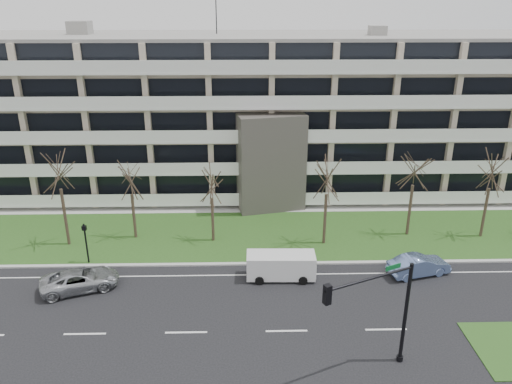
{
  "coord_description": "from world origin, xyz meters",
  "views": [
    {
      "loc": [
        -2.41,
        -24.66,
        18.68
      ],
      "look_at": [
        -1.59,
        10.0,
        5.03
      ],
      "focal_mm": 35.0,
      "sensor_mm": 36.0,
      "label": 1
    }
  ],
  "objects_px": {
    "blue_sedan": "(419,265)",
    "white_van": "(282,264)",
    "silver_pickup": "(80,280)",
    "traffic_signal": "(380,306)",
    "pedestrian_signal": "(86,238)"
  },
  "relations": [
    {
      "from": "white_van",
      "to": "silver_pickup",
      "type": "bearing_deg",
      "value": -174.16
    },
    {
      "from": "blue_sedan",
      "to": "pedestrian_signal",
      "type": "relative_size",
      "value": 1.39
    },
    {
      "from": "blue_sedan",
      "to": "traffic_signal",
      "type": "height_order",
      "value": "traffic_signal"
    },
    {
      "from": "blue_sedan",
      "to": "pedestrian_signal",
      "type": "bearing_deg",
      "value": 69.97
    },
    {
      "from": "white_van",
      "to": "traffic_signal",
      "type": "bearing_deg",
      "value": -64.69
    },
    {
      "from": "silver_pickup",
      "to": "white_van",
      "type": "relative_size",
      "value": 1.06
    },
    {
      "from": "white_van",
      "to": "pedestrian_signal",
      "type": "bearing_deg",
      "value": 171.47
    },
    {
      "from": "blue_sedan",
      "to": "white_van",
      "type": "bearing_deg",
      "value": 76.57
    },
    {
      "from": "blue_sedan",
      "to": "white_van",
      "type": "relative_size",
      "value": 0.92
    },
    {
      "from": "blue_sedan",
      "to": "white_van",
      "type": "height_order",
      "value": "white_van"
    },
    {
      "from": "silver_pickup",
      "to": "pedestrian_signal",
      "type": "height_order",
      "value": "pedestrian_signal"
    },
    {
      "from": "blue_sedan",
      "to": "traffic_signal",
      "type": "relative_size",
      "value": 0.71
    },
    {
      "from": "blue_sedan",
      "to": "silver_pickup",
      "type": "bearing_deg",
      "value": 78.5
    },
    {
      "from": "pedestrian_signal",
      "to": "white_van",
      "type": "bearing_deg",
      "value": -6.03
    },
    {
      "from": "silver_pickup",
      "to": "traffic_signal",
      "type": "height_order",
      "value": "traffic_signal"
    }
  ]
}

